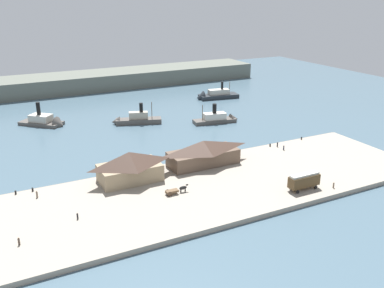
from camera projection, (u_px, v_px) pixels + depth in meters
The scene contains 22 objects.
ground_plane at pixel (187, 158), 127.55m from camera, with size 320.00×320.00×0.00m, color #476070.
quay_promenade at pixel (225, 184), 108.90m from camera, with size 110.00×36.00×1.20m, color #9E9384.
seawall_edge at pixel (193, 161), 124.36m from camera, with size 110.00×0.80×1.00m, color gray.
ferry_shed_west_terminal at pixel (130, 166), 108.26m from camera, with size 15.73×9.21×7.86m.
ferry_shed_east_terminal at pixel (203, 152), 118.71m from camera, with size 20.08×8.29×7.05m.
street_tram at pixel (304, 180), 103.95m from camera, with size 8.23×2.65×4.12m.
horse_cart at pixel (176, 190), 102.24m from camera, with size 5.91×1.53×1.87m.
pedestrian_standing_center at pixel (334, 185), 105.29m from camera, with size 0.38×0.38×1.53m.
pedestrian_by_tram at pixel (77, 216), 90.82m from camera, with size 0.37×0.37×1.51m.
pedestrian_near_east_shed at pixel (37, 194), 100.30m from camera, with size 0.44×0.44×1.77m.
pedestrian_near_cart at pixel (277, 144), 133.41m from camera, with size 0.40×0.40×1.60m.
pedestrian_walking_west at pixel (19, 241), 81.46m from camera, with size 0.41×0.41×1.66m.
pedestrian_near_west_shed at pixel (284, 148), 130.58m from camera, with size 0.40×0.40×1.60m.
mooring_post_center_east at pixel (301, 138), 139.93m from camera, with size 0.44×0.44×0.90m, color black.
mooring_post_east at pixel (33, 189), 103.60m from camera, with size 0.44×0.44×0.90m, color black.
mooring_post_center_west at pixel (16, 192), 102.06m from camera, with size 0.44×0.44×0.90m, color black.
mooring_post_west at pixel (270, 145), 133.69m from camera, with size 0.44×0.44×0.90m, color black.
ferry_approaching_west at pixel (47, 122), 158.70m from camera, with size 16.94×16.68×10.99m.
ferry_departing_north at pixel (214, 96), 198.64m from camera, with size 20.65×9.44×9.81m.
ferry_near_quay at pixel (134, 120), 160.76m from camera, with size 19.02×10.18×9.30m.
ferry_outer_harbor at pixel (219, 119), 162.35m from camera, with size 18.25×7.53×8.86m.
far_headland at pixel (92, 81), 218.44m from camera, with size 180.00×24.00×8.00m, color #60665B.
Camera 1 is at (-52.67, -106.34, 46.96)m, focal length 39.81 mm.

